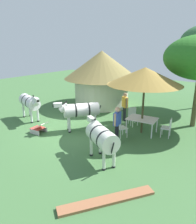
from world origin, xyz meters
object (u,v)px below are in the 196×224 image
(thatched_hut, at_px, (102,74))
(patio_chair_west_end, at_px, (120,127))
(patio_chair_east_end, at_px, (133,115))
(patio_chair_near_hut, at_px, (168,127))
(striped_lounge_chair, at_px, (39,128))
(zebra_nearest_camera, at_px, (30,102))
(shade_umbrella, at_px, (145,76))
(guest_behind_table, at_px, (125,104))
(guest_beside_umbrella, at_px, (117,121))
(zebra_toward_hut, at_px, (101,137))
(zebra_by_umbrella, at_px, (80,110))
(patio_dining_table, at_px, (142,120))

(thatched_hut, relative_size, patio_chair_west_end, 5.61)
(patio_chair_east_end, height_order, patio_chair_near_hut, same)
(striped_lounge_chair, xyz_separation_m, zebra_nearest_camera, (-1.92, 0.92, 0.77))
(shade_umbrella, distance_m, guest_behind_table, 2.55)
(guest_beside_umbrella, xyz_separation_m, zebra_toward_hut, (0.45, -1.71, 0.00))
(shade_umbrella, bearing_deg, patio_chair_near_hut, 12.31)
(guest_beside_umbrella, bearing_deg, zebra_by_umbrella, 78.55)
(patio_chair_west_end, height_order, zebra_by_umbrella, zebra_by_umbrella)
(striped_lounge_chair, bearing_deg, guest_behind_table, -36.73)
(patio_dining_table, xyz_separation_m, zebra_toward_hut, (0.05, -3.30, 0.30))
(guest_behind_table, distance_m, zebra_nearest_camera, 5.28)
(patio_chair_near_hut, bearing_deg, guest_beside_umbrella, 127.10)
(patio_chair_near_hut, bearing_deg, guest_behind_table, 63.83)
(patio_chair_west_end, bearing_deg, zebra_nearest_camera, -142.33)
(patio_chair_east_end, relative_size, guest_beside_umbrella, 0.56)
(thatched_hut, height_order, patio_chair_near_hut, thatched_hut)
(guest_beside_umbrella, bearing_deg, patio_chair_west_end, 5.54)
(guest_beside_umbrella, bearing_deg, thatched_hut, 32.99)
(zebra_toward_hut, bearing_deg, guest_beside_umbrella, 42.14)
(striped_lounge_chair, distance_m, zebra_by_umbrella, 2.17)
(patio_chair_west_end, distance_m, zebra_by_umbrella, 2.15)
(zebra_nearest_camera, bearing_deg, striped_lounge_chair, 79.24)
(striped_lounge_chair, relative_size, zebra_toward_hut, 0.45)
(thatched_hut, xyz_separation_m, zebra_toward_hut, (4.57, -6.05, -1.17))
(patio_dining_table, height_order, patio_chair_east_end, patio_chair_east_end)
(guest_behind_table, xyz_separation_m, zebra_toward_hut, (1.61, -4.24, 0.00))
(guest_behind_table, bearing_deg, zebra_nearest_camera, -108.18)
(thatched_hut, height_order, patio_chair_east_end, thatched_hut)
(striped_lounge_chair, bearing_deg, patio_chair_east_end, -43.94)
(patio_chair_west_end, bearing_deg, shade_umbrella, 90.00)
(patio_dining_table, bearing_deg, zebra_by_umbrella, -148.85)
(zebra_nearest_camera, bearing_deg, thatched_hut, 179.96)
(patio_dining_table, distance_m, patio_chair_near_hut, 1.22)
(thatched_hut, distance_m, guest_beside_umbrella, 6.10)
(patio_chair_east_end, height_order, zebra_by_umbrella, zebra_by_umbrella)
(patio_chair_west_end, bearing_deg, patio_chair_near_hut, 64.27)
(patio_chair_west_end, xyz_separation_m, striped_lounge_chair, (-3.37, -1.99, -0.27))
(patio_chair_east_end, relative_size, zebra_toward_hut, 0.46)
(shade_umbrella, bearing_deg, guest_beside_umbrella, -103.93)
(guest_behind_table, bearing_deg, patio_chair_east_end, 20.98)
(zebra_nearest_camera, relative_size, zebra_toward_hut, 1.14)
(patio_dining_table, bearing_deg, patio_chair_near_hut, 12.31)
(patio_chair_near_hut, height_order, guest_beside_umbrella, guest_beside_umbrella)
(patio_chair_near_hut, relative_size, zebra_toward_hut, 0.46)
(thatched_hut, bearing_deg, zebra_by_umbrella, -65.66)
(zebra_by_umbrella, bearing_deg, patio_chair_west_end, -130.75)
(shade_umbrella, relative_size, guest_beside_umbrella, 2.14)
(zebra_toward_hut, bearing_deg, patio_chair_east_end, 41.20)
(striped_lounge_chair, bearing_deg, patio_chair_near_hut, -63.12)
(patio_chair_near_hut, relative_size, zebra_by_umbrella, 0.45)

